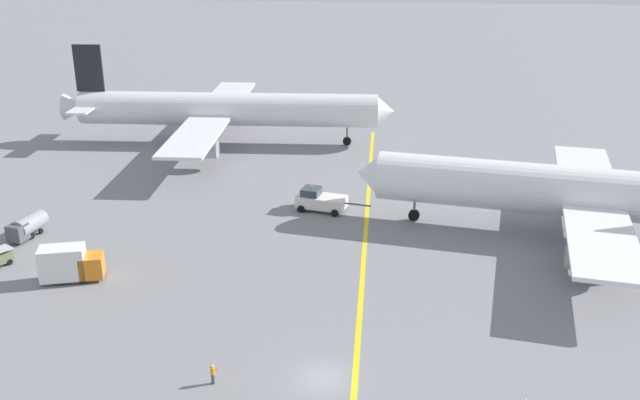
% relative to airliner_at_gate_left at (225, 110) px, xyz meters
% --- Properties ---
extents(ground_plane, '(600.00, 600.00, 0.00)m').
position_rel_airliner_at_gate_left_xyz_m(ground_plane, '(21.26, -61.33, -5.43)').
color(ground_plane, gray).
extents(taxiway_stripe, '(1.38, 120.00, 0.01)m').
position_rel_airliner_at_gate_left_xyz_m(taxiway_stripe, '(23.53, -51.33, -5.42)').
color(taxiway_stripe, yellow).
rests_on(taxiway_stripe, ground).
extents(airliner_at_gate_left, '(52.30, 47.30, 15.39)m').
position_rel_airliner_at_gate_left_xyz_m(airliner_at_gate_left, '(0.00, 0.00, 0.00)').
color(airliner_at_gate_left, silver).
rests_on(airliner_at_gate_left, ground).
extents(airliner_being_pushed, '(48.10, 40.32, 16.41)m').
position_rel_airliner_at_gate_left_xyz_m(airliner_being_pushed, '(46.10, -32.33, -0.26)').
color(airliner_being_pushed, white).
rests_on(airliner_being_pushed, ground).
extents(pushback_tug, '(9.20, 4.20, 3.03)m').
position_rel_airliner_at_gate_left_xyz_m(pushback_tug, '(17.65, -27.21, -4.13)').
color(pushback_tug, white).
rests_on(pushback_tug, ground).
extents(gse_catering_truck_tall, '(6.27, 3.87, 3.50)m').
position_rel_airliner_at_gate_left_xyz_m(gse_catering_truck_tall, '(-4.54, -47.74, -3.67)').
color(gse_catering_truck_tall, orange).
rests_on(gse_catering_truck_tall, ground).
extents(gse_fuel_bowser_stubby, '(2.82, 5.18, 2.40)m').
position_rel_airliner_at_gate_left_xyz_m(gse_fuel_bowser_stubby, '(-13.71, -38.39, -4.09)').
color(gse_fuel_bowser_stubby, gray).
rests_on(gse_fuel_bowser_stubby, ground).
extents(ground_crew_marshaller_foreground, '(0.50, 0.36, 1.66)m').
position_rel_airliner_at_gate_left_xyz_m(ground_crew_marshaller_foreground, '(13.06, -62.84, -4.56)').
color(ground_crew_marshaller_foreground, '#4C4C51').
rests_on(ground_crew_marshaller_foreground, ground).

